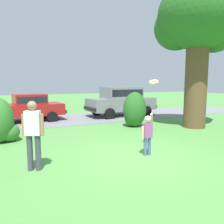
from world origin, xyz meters
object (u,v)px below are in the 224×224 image
at_px(parked_sedan, 26,107).
at_px(adult_onlooker, 33,132).
at_px(child_thrower, 148,132).
at_px(oak_tree_large, 199,23).
at_px(parked_suv, 121,100).
at_px(frisbee, 154,82).

relative_size(parked_sedan, adult_onlooker, 2.61).
bearing_deg(adult_onlooker, parked_sedan, 86.24).
bearing_deg(child_thrower, oak_tree_large, 29.42).
relative_size(child_thrower, adult_onlooker, 0.74).
bearing_deg(child_thrower, parked_suv, 66.79).
bearing_deg(adult_onlooker, child_thrower, -5.16).
height_order(oak_tree_large, parked_suv, oak_tree_large).
relative_size(parked_sedan, parked_suv, 0.95).
height_order(oak_tree_large, frisbee, oak_tree_large).
bearing_deg(adult_onlooker, frisbee, 0.35).
bearing_deg(parked_suv, parked_sedan, 176.24).
xyz_separation_m(parked_suv, child_thrower, (-3.26, -7.60, -0.36)).
bearing_deg(parked_suv, adult_onlooker, -131.47).
distance_m(parked_suv, adult_onlooker, 9.75).
distance_m(oak_tree_large, frisbee, 5.67).
height_order(parked_sedan, child_thrower, parked_sedan).
height_order(parked_sedan, parked_suv, parked_suv).
bearing_deg(parked_sedan, oak_tree_large, -35.56).
xyz_separation_m(oak_tree_large, adult_onlooker, (-7.94, -2.38, -4.04)).
bearing_deg(frisbee, parked_sedan, 112.06).
height_order(frisbee, adult_onlooker, frisbee).
relative_size(parked_suv, adult_onlooker, 2.74).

